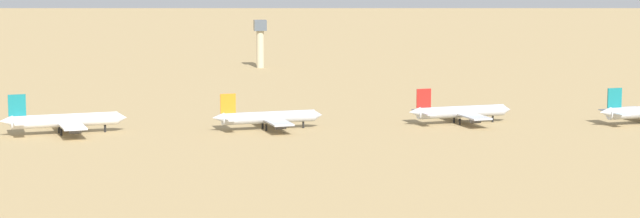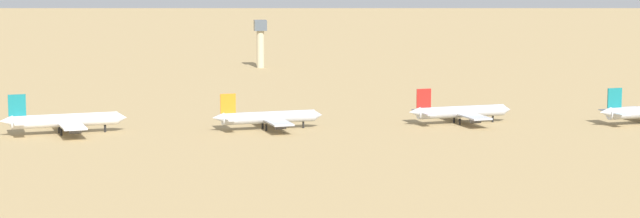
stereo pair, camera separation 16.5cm
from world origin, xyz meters
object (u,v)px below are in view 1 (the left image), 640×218
parked_jet_teal_3 (64,121)px  parked_jet_red_5 (460,112)px  parked_jet_orange_4 (268,117)px  control_tower (260,39)px

parked_jet_teal_3 → parked_jet_red_5: (114.50, 1.82, -0.29)m
parked_jet_orange_4 → control_tower: (17.44, 174.51, 8.75)m
parked_jet_red_5 → control_tower: bearing=94.4°
parked_jet_teal_3 → parked_jet_orange_4: bearing=-11.2°
parked_jet_red_5 → control_tower: size_ratio=1.61×
parked_jet_teal_3 → parked_jet_orange_4: parked_jet_teal_3 is taller
parked_jet_orange_4 → parked_jet_red_5: bearing=-5.8°
parked_jet_teal_3 → parked_jet_orange_4: size_ratio=1.08×
parked_jet_orange_4 → control_tower: control_tower is taller
parked_jet_teal_3 → parked_jet_red_5: 114.52m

